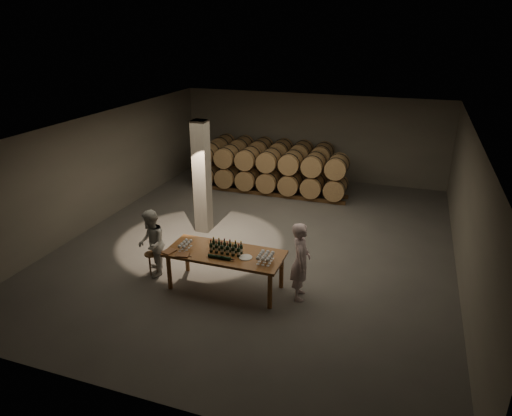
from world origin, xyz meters
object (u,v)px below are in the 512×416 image
(tasting_table, at_px, (225,257))
(plate, at_px, (246,257))
(stool, at_px, (152,257))
(person_man, at_px, (301,261))
(bottle_cluster, at_px, (226,248))
(person_woman, at_px, (151,243))
(notebook_near, at_px, (183,255))

(tasting_table, relative_size, plate, 9.02)
(stool, xyz_separation_m, person_man, (3.57, 0.17, 0.44))
(plate, bearing_deg, bottle_cluster, 171.39)
(bottle_cluster, xyz_separation_m, person_woman, (-1.90, 0.02, -0.20))
(plate, height_order, person_woman, person_woman)
(notebook_near, height_order, stool, notebook_near)
(tasting_table, distance_m, plate, 0.53)
(stool, height_order, person_woman, person_woman)
(bottle_cluster, height_order, stool, bottle_cluster)
(stool, distance_m, person_woman, 0.38)
(plate, distance_m, stool, 2.47)
(notebook_near, relative_size, person_man, 0.15)
(tasting_table, distance_m, notebook_near, 0.93)
(bottle_cluster, xyz_separation_m, notebook_near, (-0.84, -0.42, -0.09))
(bottle_cluster, height_order, plate, bottle_cluster)
(bottle_cluster, height_order, notebook_near, bottle_cluster)
(person_man, bearing_deg, bottle_cluster, 85.28)
(plate, bearing_deg, tasting_table, 171.13)
(person_woman, bearing_deg, tasting_table, 60.09)
(stool, relative_size, person_woman, 0.33)
(tasting_table, bearing_deg, notebook_near, -152.06)
(stool, bearing_deg, plate, -2.50)
(bottle_cluster, bearing_deg, person_man, 7.07)
(bottle_cluster, distance_m, plate, 0.50)
(tasting_table, bearing_deg, stool, 179.24)
(plate, bearing_deg, person_woman, 177.86)
(plate, xyz_separation_m, notebook_near, (-1.33, -0.35, 0.01))
(tasting_table, relative_size, notebook_near, 9.58)
(bottle_cluster, distance_m, person_woman, 1.91)
(bottle_cluster, bearing_deg, plate, -8.61)
(tasting_table, xyz_separation_m, bottle_cluster, (0.03, -0.01, 0.21))
(tasting_table, bearing_deg, person_woman, 179.74)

